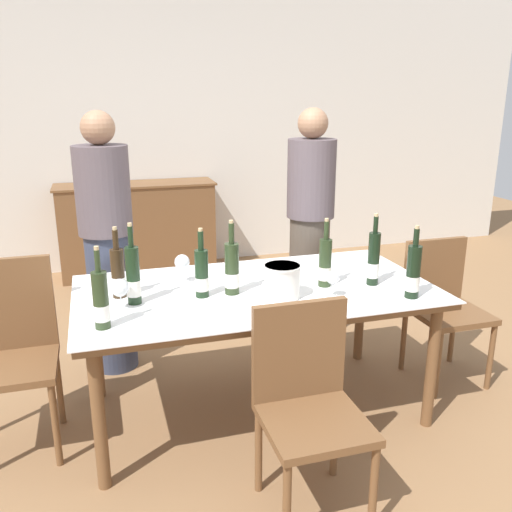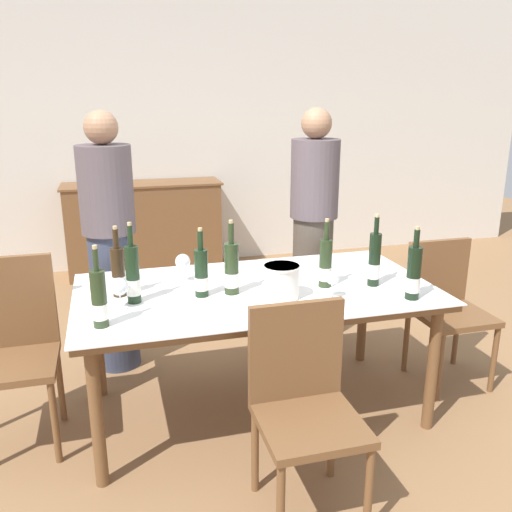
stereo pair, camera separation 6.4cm
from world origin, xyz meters
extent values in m
plane|color=olive|center=(0.00, 0.00, 0.00)|extent=(12.00, 12.00, 0.00)
cube|color=silver|center=(0.00, 3.01, 1.40)|extent=(8.00, 0.10, 2.80)
cube|color=brown|center=(-0.40, 2.72, 0.44)|extent=(1.48, 0.44, 0.89)
cube|color=brown|center=(-0.40, 2.72, 0.90)|extent=(1.52, 0.46, 0.02)
cylinder|color=brown|center=(-0.85, -0.41, 0.35)|extent=(0.06, 0.06, 0.69)
cylinder|color=brown|center=(0.85, -0.41, 0.35)|extent=(0.06, 0.06, 0.69)
cylinder|color=brown|center=(-0.85, 0.41, 0.35)|extent=(0.06, 0.06, 0.69)
cylinder|color=brown|center=(0.85, 0.41, 0.35)|extent=(0.06, 0.06, 0.69)
cube|color=brown|center=(0.00, 0.00, 0.71)|extent=(1.86, 0.97, 0.04)
cube|color=white|center=(0.00, 0.00, 0.73)|extent=(1.89, 1.00, 0.01)
cylinder|color=white|center=(0.09, -0.17, 0.82)|extent=(0.18, 0.18, 0.17)
cylinder|color=white|center=(0.09, -0.17, 0.90)|extent=(0.19, 0.19, 0.01)
cylinder|color=#28381E|center=(-0.80, -0.29, 0.87)|extent=(0.07, 0.07, 0.26)
cylinder|color=white|center=(-0.80, -0.29, 0.81)|extent=(0.07, 0.07, 0.07)
cylinder|color=#28381E|center=(-0.80, -0.29, 1.05)|extent=(0.02, 0.02, 0.10)
cylinder|color=tan|center=(-0.80, -0.29, 1.10)|extent=(0.02, 0.02, 0.02)
cylinder|color=#28381E|center=(0.37, -0.07, 0.87)|extent=(0.07, 0.07, 0.26)
cylinder|color=silver|center=(0.37, -0.07, 0.81)|extent=(0.07, 0.07, 0.07)
cylinder|color=#28381E|center=(0.37, -0.07, 1.04)|extent=(0.03, 0.03, 0.10)
cylinder|color=tan|center=(0.37, -0.07, 1.10)|extent=(0.02, 0.02, 0.02)
cylinder|color=#28381E|center=(-0.14, -0.04, 0.87)|extent=(0.07, 0.07, 0.27)
cylinder|color=white|center=(-0.14, -0.04, 0.81)|extent=(0.08, 0.08, 0.07)
cylinder|color=#28381E|center=(-0.14, -0.04, 1.06)|extent=(0.03, 0.03, 0.11)
cylinder|color=tan|center=(-0.14, -0.04, 1.12)|extent=(0.02, 0.02, 0.02)
cylinder|color=black|center=(-0.30, -0.03, 0.86)|extent=(0.07, 0.07, 0.25)
cylinder|color=white|center=(-0.30, -0.03, 0.81)|extent=(0.07, 0.07, 0.07)
cylinder|color=black|center=(-0.30, -0.03, 1.03)|extent=(0.03, 0.03, 0.10)
cylinder|color=tan|center=(-0.30, -0.03, 1.09)|extent=(0.02, 0.02, 0.02)
cylinder|color=#332314|center=(-0.70, 0.08, 0.86)|extent=(0.07, 0.07, 0.25)
cylinder|color=white|center=(-0.70, 0.08, 0.81)|extent=(0.07, 0.07, 0.07)
cylinder|color=#332314|center=(-0.70, 0.08, 1.04)|extent=(0.03, 0.03, 0.10)
cylinder|color=tan|center=(-0.70, 0.08, 1.10)|extent=(0.02, 0.02, 0.02)
cylinder|color=black|center=(-0.64, -0.03, 0.88)|extent=(0.07, 0.07, 0.29)
cylinder|color=white|center=(-0.64, -0.03, 0.82)|extent=(0.07, 0.07, 0.08)
cylinder|color=black|center=(-0.64, -0.03, 1.08)|extent=(0.03, 0.03, 0.10)
cylinder|color=tan|center=(-0.64, -0.03, 1.14)|extent=(0.02, 0.02, 0.02)
cylinder|color=black|center=(0.72, -0.35, 0.87)|extent=(0.07, 0.07, 0.27)
cylinder|color=white|center=(0.72, -0.35, 0.81)|extent=(0.07, 0.07, 0.08)
cylinder|color=black|center=(0.72, -0.35, 1.05)|extent=(0.03, 0.03, 0.09)
cylinder|color=tan|center=(0.72, -0.35, 1.10)|extent=(0.02, 0.02, 0.02)
cylinder|color=black|center=(0.62, -0.12, 0.88)|extent=(0.06, 0.06, 0.29)
cylinder|color=white|center=(0.62, -0.12, 0.82)|extent=(0.06, 0.06, 0.08)
cylinder|color=black|center=(0.62, -0.12, 1.07)|extent=(0.03, 0.03, 0.09)
cylinder|color=tan|center=(0.62, -0.12, 1.12)|extent=(0.02, 0.02, 0.02)
cylinder|color=white|center=(-0.71, -0.10, 0.74)|extent=(0.07, 0.07, 0.00)
cylinder|color=white|center=(-0.71, -0.10, 0.78)|extent=(0.01, 0.01, 0.08)
sphere|color=white|center=(-0.71, -0.10, 0.85)|extent=(0.09, 0.09, 0.09)
cylinder|color=white|center=(0.33, -0.24, 0.74)|extent=(0.07, 0.07, 0.00)
cylinder|color=white|center=(0.33, -0.24, 0.78)|extent=(0.01, 0.01, 0.08)
sphere|color=white|center=(0.33, -0.24, 0.84)|extent=(0.07, 0.07, 0.07)
cylinder|color=white|center=(-0.36, 0.20, 0.74)|extent=(0.07, 0.07, 0.00)
cylinder|color=white|center=(-0.36, 0.20, 0.78)|extent=(0.01, 0.01, 0.08)
sphere|color=white|center=(-0.36, 0.20, 0.86)|extent=(0.08, 0.08, 0.08)
cylinder|color=brown|center=(1.05, -0.18, 0.21)|extent=(0.03, 0.03, 0.42)
cylinder|color=brown|center=(1.42, -0.18, 0.21)|extent=(0.03, 0.03, 0.42)
cylinder|color=brown|center=(1.05, 0.18, 0.21)|extent=(0.03, 0.03, 0.42)
cylinder|color=brown|center=(1.42, 0.18, 0.21)|extent=(0.03, 0.03, 0.42)
cube|color=brown|center=(1.24, 0.00, 0.44)|extent=(0.42, 0.42, 0.04)
cube|color=brown|center=(1.24, 0.19, 0.66)|extent=(0.42, 0.04, 0.41)
cylinder|color=brown|center=(-0.18, -1.00, 0.21)|extent=(0.03, 0.03, 0.41)
cylinder|color=brown|center=(0.19, -1.00, 0.21)|extent=(0.03, 0.03, 0.41)
cylinder|color=brown|center=(-0.18, -0.63, 0.21)|extent=(0.03, 0.03, 0.41)
cylinder|color=brown|center=(0.19, -0.63, 0.21)|extent=(0.03, 0.03, 0.41)
cube|color=brown|center=(0.01, -0.82, 0.43)|extent=(0.42, 0.42, 0.04)
cube|color=brown|center=(0.01, -0.62, 0.67)|extent=(0.42, 0.04, 0.44)
cylinder|color=brown|center=(-1.05, -0.18, 0.22)|extent=(0.03, 0.03, 0.44)
cylinder|color=brown|center=(-1.05, 0.18, 0.22)|extent=(0.03, 0.03, 0.44)
cube|color=brown|center=(-1.24, 0.00, 0.46)|extent=(0.42, 0.42, 0.04)
cube|color=brown|center=(-1.24, 0.19, 0.72)|extent=(0.42, 0.04, 0.48)
cylinder|color=#383F56|center=(-0.73, 0.77, 0.45)|extent=(0.28, 0.28, 0.91)
cylinder|color=#594C51|center=(-0.73, 0.77, 1.17)|extent=(0.33, 0.33, 0.54)
sphere|color=#A37556|center=(-0.73, 0.77, 1.54)|extent=(0.20, 0.20, 0.20)
cylinder|color=#51473D|center=(0.64, 0.82, 0.46)|extent=(0.28, 0.28, 0.91)
cylinder|color=#594C51|center=(0.64, 0.82, 1.18)|extent=(0.33, 0.33, 0.53)
sphere|color=#A37556|center=(0.64, 0.82, 1.55)|extent=(0.21, 0.21, 0.21)
camera|label=1|loc=(-0.78, -2.60, 1.73)|focal=38.00mm
camera|label=2|loc=(-0.72, -2.62, 1.73)|focal=38.00mm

